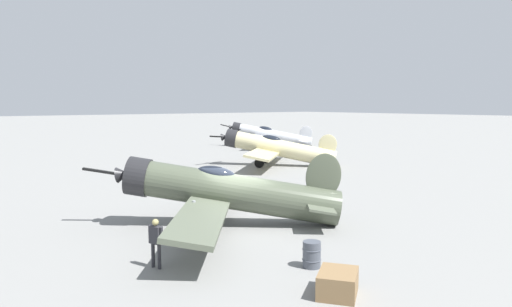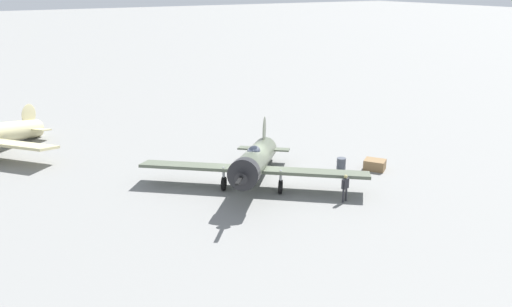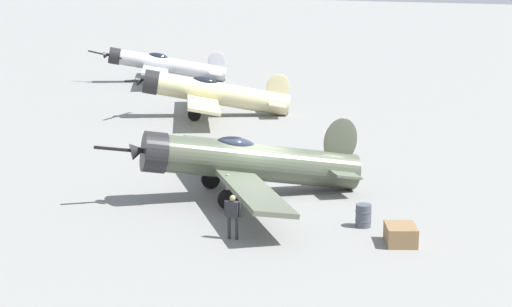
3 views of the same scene
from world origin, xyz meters
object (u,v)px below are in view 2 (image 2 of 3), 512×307
at_px(equipment_crate, 375,165).
at_px(fuel_drum, 341,164).
at_px(ground_crew_mechanic, 345,185).
at_px(airplane_foreground, 255,161).

distance_m(equipment_crate, fuel_drum, 2.21).
bearing_deg(fuel_drum, ground_crew_mechanic, 52.48).
height_order(airplane_foreground, equipment_crate, airplane_foreground).
bearing_deg(equipment_crate, fuel_drum, -26.39).
height_order(airplane_foreground, fuel_drum, airplane_foreground).
bearing_deg(ground_crew_mechanic, airplane_foreground, 15.72).
xyz_separation_m(airplane_foreground, ground_crew_mechanic, (-2.98, 4.70, -0.51)).
relative_size(ground_crew_mechanic, equipment_crate, 0.97).
bearing_deg(equipment_crate, ground_crew_mechanic, 30.53).
height_order(ground_crew_mechanic, equipment_crate, ground_crew_mechanic).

